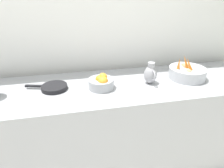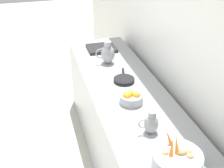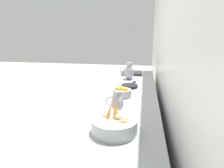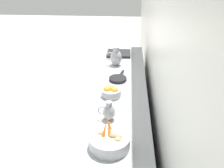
{
  "view_description": "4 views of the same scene",
  "coord_description": "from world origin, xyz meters",
  "px_view_note": "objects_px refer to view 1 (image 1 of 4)",
  "views": [
    {
      "loc": [
        -0.04,
        -0.02,
        1.65
      ],
      "look_at": [
        -1.38,
        0.26,
        0.99
      ],
      "focal_mm": 31.25,
      "sensor_mm": 36.0,
      "label": 1
    },
    {
      "loc": [
        -0.72,
        2.18,
        2.31
      ],
      "look_at": [
        -1.35,
        -0.05,
        0.99
      ],
      "focal_mm": 46.4,
      "sensor_mm": 36.0,
      "label": 2
    },
    {
      "loc": [
        -1.68,
        2.19,
        1.6
      ],
      "look_at": [
        -1.32,
        0.08,
        1.03
      ],
      "focal_mm": 30.73,
      "sensor_mm": 36.0,
      "label": 3
    },
    {
      "loc": [
        -1.61,
        2.54,
        2.29
      ],
      "look_at": [
        -1.47,
        0.24,
        1.09
      ],
      "focal_mm": 41.32,
      "sensor_mm": 36.0,
      "label": 4
    }
  ],
  "objects_px": {
    "orange_bowl": "(101,82)",
    "metal_pitcher_short": "(150,74)",
    "skillet_on_counter": "(54,87)",
    "vegetable_colander": "(187,73)"
  },
  "relations": [
    {
      "from": "orange_bowl",
      "to": "skillet_on_counter",
      "type": "xyz_separation_m",
      "value": [
        -0.06,
        -0.38,
        -0.03
      ]
    },
    {
      "from": "orange_bowl",
      "to": "metal_pitcher_short",
      "type": "relative_size",
      "value": 1.11
    },
    {
      "from": "vegetable_colander",
      "to": "orange_bowl",
      "type": "bearing_deg",
      "value": -87.03
    },
    {
      "from": "vegetable_colander",
      "to": "skillet_on_counter",
      "type": "bearing_deg",
      "value": -90.75
    },
    {
      "from": "metal_pitcher_short",
      "to": "skillet_on_counter",
      "type": "height_order",
      "value": "metal_pitcher_short"
    },
    {
      "from": "vegetable_colander",
      "to": "skillet_on_counter",
      "type": "height_order",
      "value": "vegetable_colander"
    },
    {
      "from": "orange_bowl",
      "to": "metal_pitcher_short",
      "type": "xyz_separation_m",
      "value": [
        -0.01,
        0.42,
        0.03
      ]
    },
    {
      "from": "vegetable_colander",
      "to": "skillet_on_counter",
      "type": "relative_size",
      "value": 0.96
    },
    {
      "from": "orange_bowl",
      "to": "metal_pitcher_short",
      "type": "height_order",
      "value": "metal_pitcher_short"
    },
    {
      "from": "orange_bowl",
      "to": "metal_pitcher_short",
      "type": "bearing_deg",
      "value": 91.11
    }
  ]
}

